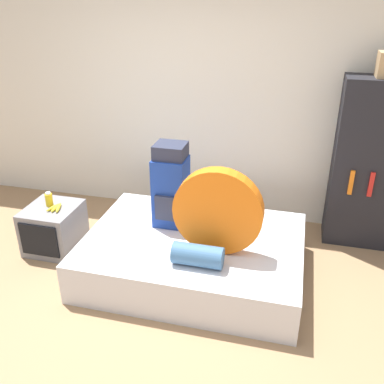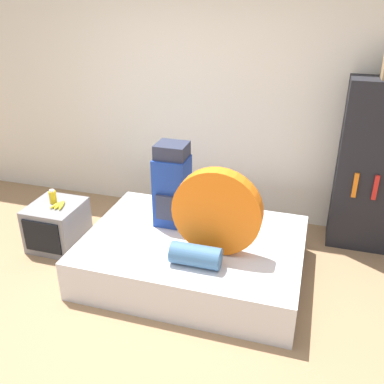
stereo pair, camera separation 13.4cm
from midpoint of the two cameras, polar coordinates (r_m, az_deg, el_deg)
name	(u,v)px [view 1 (the left image)]	position (r m, az deg, el deg)	size (l,w,h in m)	color
ground_plane	(141,329)	(3.49, -7.98, -17.61)	(16.00, 16.00, 0.00)	#997551
wall_back	(203,100)	(4.62, 0.59, 12.21)	(8.00, 0.05, 2.60)	silver
bed	(194,255)	(3.91, -0.78, -8.44)	(1.91, 1.40, 0.37)	silver
backpack	(171,186)	(3.88, -3.84, 0.74)	(0.30, 0.30, 0.78)	navy
tent_bag	(218,211)	(3.46, 2.38, -2.62)	(0.74, 0.13, 0.74)	orange
sleeping_roll	(198,255)	(3.42, -0.37, -8.46)	(0.41, 0.18, 0.18)	#3D668E
television	(54,228)	(4.47, -18.77, -4.57)	(0.49, 0.53, 0.45)	gray
canister	(49,199)	(4.39, -19.37, -0.93)	(0.07, 0.07, 0.14)	gold
banana_bunch	(56,208)	(4.32, -18.51, -1.98)	(0.13, 0.18, 0.03)	yellow
bookshelf	(381,166)	(4.45, 23.09, 3.19)	(0.89, 0.38, 1.66)	black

